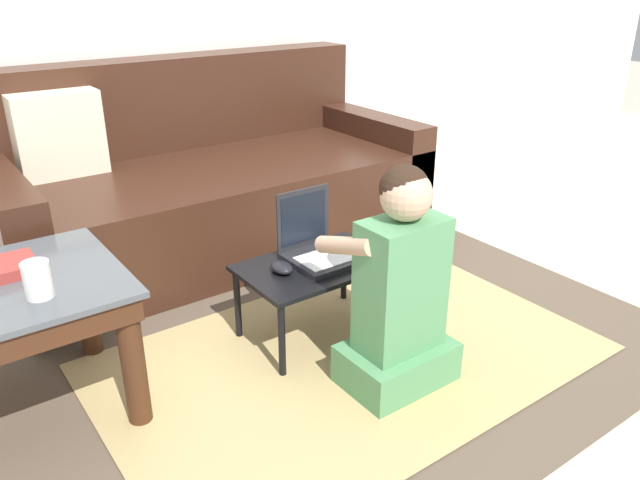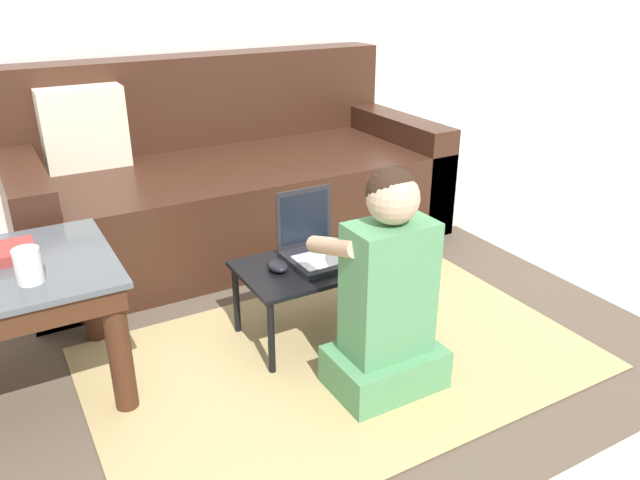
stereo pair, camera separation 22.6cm
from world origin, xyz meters
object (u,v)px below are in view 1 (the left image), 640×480
(couch, at_px, (207,185))
(laptop, at_px, (317,249))
(laptop_desk, at_px, (316,272))
(person_seated, at_px, (399,293))
(cup_on_table, at_px, (37,280))
(computer_mouse, at_px, (281,268))

(couch, height_order, laptop, couch)
(laptop_desk, bearing_deg, person_seated, -83.65)
(laptop_desk, height_order, laptop, laptop)
(couch, height_order, cup_on_table, couch)
(computer_mouse, height_order, person_seated, person_seated)
(couch, xyz_separation_m, computer_mouse, (-0.21, -1.00, 0.02))
(couch, xyz_separation_m, laptop, (-0.05, -0.99, 0.04))
(cup_on_table, bearing_deg, person_seated, -22.16)
(laptop, relative_size, person_seated, 0.33)
(couch, height_order, laptop_desk, couch)
(laptop_desk, relative_size, cup_on_table, 5.30)
(couch, xyz_separation_m, cup_on_table, (-0.98, -1.02, 0.21))
(laptop, distance_m, computer_mouse, 0.16)
(laptop_desk, bearing_deg, laptop, 49.69)
(person_seated, xyz_separation_m, cup_on_table, (-0.95, 0.39, 0.17))
(laptop_desk, distance_m, computer_mouse, 0.15)
(laptop_desk, distance_m, laptop, 0.08)
(laptop_desk, height_order, computer_mouse, computer_mouse)
(laptop, bearing_deg, laptop_desk, -130.31)
(laptop, xyz_separation_m, computer_mouse, (-0.16, -0.02, -0.02))
(couch, relative_size, computer_mouse, 20.24)
(cup_on_table, bearing_deg, laptop, 1.69)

